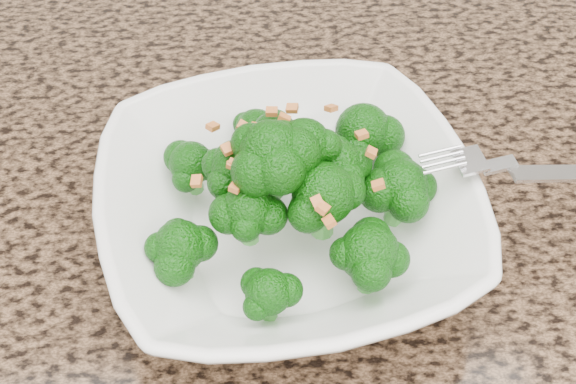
{
  "coord_description": "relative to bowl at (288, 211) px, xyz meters",
  "views": [
    {
      "loc": [
        0.01,
        0.03,
        1.3
      ],
      "look_at": [
        0.03,
        0.34,
        0.95
      ],
      "focal_mm": 45.0,
      "sensor_mm": 36.0,
      "label": 1
    }
  ],
  "objects": [
    {
      "name": "granite_counter",
      "position": [
        -0.03,
        -0.04,
        -0.05
      ],
      "size": [
        1.64,
        1.04,
        0.03
      ],
      "primitive_type": "cube",
      "color": "brown",
      "rests_on": "cabinet"
    },
    {
      "name": "bowl",
      "position": [
        0.0,
        0.0,
        0.0
      ],
      "size": [
        0.29,
        0.29,
        0.06
      ],
      "primitive_type": "imported",
      "rotation": [
        0.0,
        0.0,
        0.17
      ],
      "color": "white",
      "rests_on": "granite_counter"
    },
    {
      "name": "broccoli_pile",
      "position": [
        0.0,
        0.0,
        0.07
      ],
      "size": [
        0.22,
        0.22,
        0.07
      ],
      "primitive_type": null,
      "color": "#0E5309",
      "rests_on": "bowl"
    },
    {
      "name": "garlic_topping",
      "position": [
        0.0,
        0.0,
        0.1
      ],
      "size": [
        0.13,
        0.13,
        0.01
      ],
      "primitive_type": null,
      "color": "orange",
      "rests_on": "broccoli_pile"
    },
    {
      "name": "fork",
      "position": [
        0.14,
        -0.0,
        0.04
      ],
      "size": [
        0.19,
        0.06,
        0.01
      ],
      "primitive_type": null,
      "rotation": [
        0.0,
        0.0,
        0.16
      ],
      "color": "silver",
      "rests_on": "bowl"
    }
  ]
}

